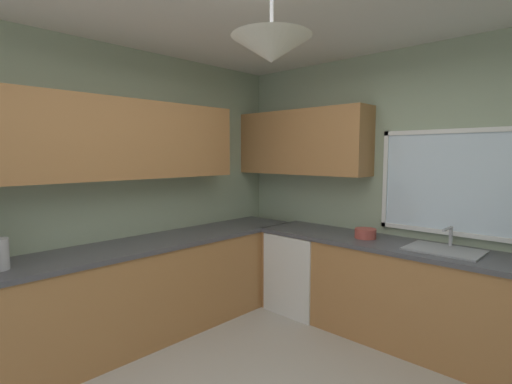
# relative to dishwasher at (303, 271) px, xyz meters

# --- Properties ---
(room_shell) EXTENTS (4.05, 4.12, 2.72)m
(room_shell) POSITION_rel_dishwasher_xyz_m (0.61, -1.18, 1.37)
(room_shell) COLOR #9EAD8E
(room_shell) RESTS_ON ground_plane
(counter_run_left) EXTENTS (0.65, 3.73, 0.88)m
(counter_run_left) POSITION_rel_dishwasher_xyz_m (-0.66, -1.66, 0.02)
(counter_run_left) COLOR #AD7542
(counter_run_left) RESTS_ON ground_plane
(counter_run_back) EXTENTS (3.14, 0.65, 0.88)m
(counter_run_back) POSITION_rel_dishwasher_xyz_m (1.20, 0.03, 0.02)
(counter_run_back) COLOR #AD7542
(counter_run_back) RESTS_ON ground_plane
(dishwasher) EXTENTS (0.60, 0.60, 0.84)m
(dishwasher) POSITION_rel_dishwasher_xyz_m (0.00, 0.00, 0.00)
(dishwasher) COLOR white
(dishwasher) RESTS_ON ground_plane
(sink_assembly) EXTENTS (0.57, 0.40, 0.19)m
(sink_assembly) POSITION_rel_dishwasher_xyz_m (1.40, 0.04, 0.47)
(sink_assembly) COLOR #9EA0A5
(sink_assembly) RESTS_ON counter_run_back
(bowl) EXTENTS (0.20, 0.20, 0.09)m
(bowl) POSITION_rel_dishwasher_xyz_m (0.70, 0.03, 0.51)
(bowl) COLOR #B74C42
(bowl) RESTS_ON counter_run_back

